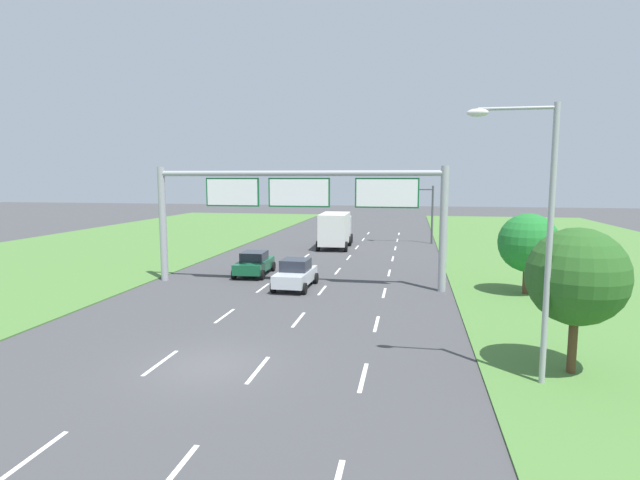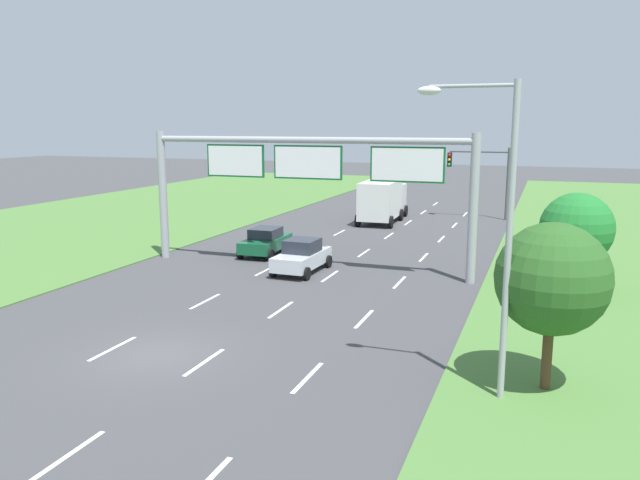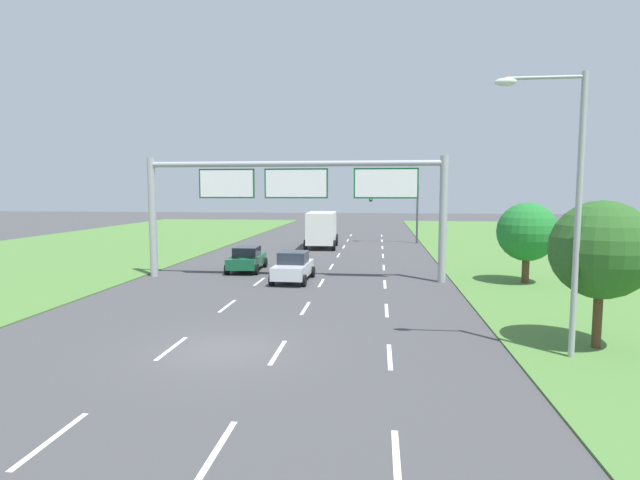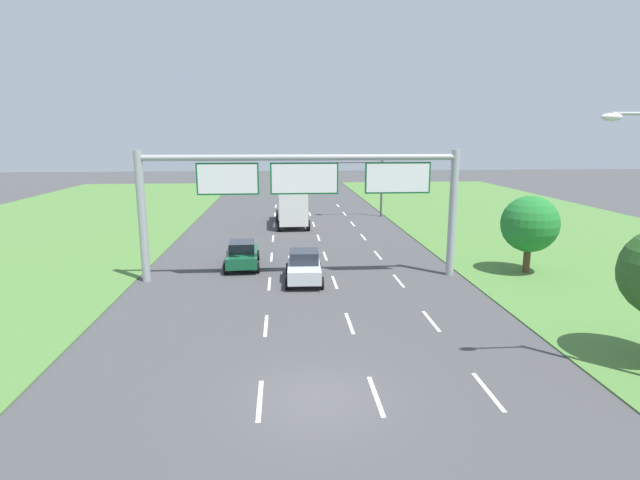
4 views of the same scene
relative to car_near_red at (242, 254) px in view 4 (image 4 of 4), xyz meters
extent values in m
plane|color=#424244|center=(3.45, -15.68, -0.77)|extent=(200.00, 200.00, 0.00)
cube|color=white|center=(1.70, -15.68, -0.77)|extent=(0.14, 2.40, 0.01)
cube|color=white|center=(1.70, -9.68, -0.77)|extent=(0.14, 2.40, 0.01)
cube|color=white|center=(1.70, -3.68, -0.77)|extent=(0.14, 2.40, 0.01)
cube|color=white|center=(1.70, 2.32, -0.77)|extent=(0.14, 2.40, 0.01)
cube|color=white|center=(1.70, 8.32, -0.77)|extent=(0.14, 2.40, 0.01)
cube|color=white|center=(1.70, 14.32, -0.77)|extent=(0.14, 2.40, 0.01)
cube|color=white|center=(1.70, 20.32, -0.77)|extent=(0.14, 2.40, 0.01)
cube|color=white|center=(1.70, 26.32, -0.77)|extent=(0.14, 2.40, 0.01)
cube|color=white|center=(5.20, -15.68, -0.77)|extent=(0.14, 2.40, 0.01)
cube|color=white|center=(5.20, -9.68, -0.77)|extent=(0.14, 2.40, 0.01)
cube|color=white|center=(5.20, -3.68, -0.77)|extent=(0.14, 2.40, 0.01)
cube|color=white|center=(5.20, 2.32, -0.77)|extent=(0.14, 2.40, 0.01)
cube|color=white|center=(5.20, 8.32, -0.77)|extent=(0.14, 2.40, 0.01)
cube|color=white|center=(5.20, 14.32, -0.77)|extent=(0.14, 2.40, 0.01)
cube|color=white|center=(5.20, 20.32, -0.77)|extent=(0.14, 2.40, 0.01)
cube|color=white|center=(5.20, 26.32, -0.77)|extent=(0.14, 2.40, 0.01)
cube|color=white|center=(8.70, -15.68, -0.77)|extent=(0.14, 2.40, 0.01)
cube|color=white|center=(8.70, -9.68, -0.77)|extent=(0.14, 2.40, 0.01)
cube|color=white|center=(8.70, -3.68, -0.77)|extent=(0.14, 2.40, 0.01)
cube|color=white|center=(8.70, 2.32, -0.77)|extent=(0.14, 2.40, 0.01)
cube|color=white|center=(8.70, 8.32, -0.77)|extent=(0.14, 2.40, 0.01)
cube|color=white|center=(8.70, 14.32, -0.77)|extent=(0.14, 2.40, 0.01)
cube|color=white|center=(8.70, 20.32, -0.77)|extent=(0.14, 2.40, 0.01)
cube|color=white|center=(8.70, 26.32, -0.77)|extent=(0.14, 2.40, 0.01)
cube|color=#145633|center=(0.00, 0.00, -0.13)|extent=(1.97, 4.20, 0.65)
cube|color=#232833|center=(0.00, 0.01, 0.48)|extent=(1.56, 1.93, 0.57)
cylinder|color=black|center=(-0.98, 1.46, -0.45)|extent=(0.25, 0.65, 0.64)
cylinder|color=black|center=(0.84, 1.55, -0.45)|extent=(0.25, 0.65, 0.64)
cylinder|color=black|center=(-0.84, -1.56, -0.45)|extent=(0.25, 0.65, 0.64)
cylinder|color=black|center=(0.98, -1.47, -0.45)|extent=(0.25, 0.65, 0.64)
cube|color=silver|center=(3.56, -3.34, -0.10)|extent=(1.83, 4.07, 0.70)
cube|color=#232833|center=(3.56, -3.26, 0.58)|extent=(1.57, 1.71, 0.66)
cylinder|color=black|center=(2.72, -1.86, -0.45)|extent=(0.24, 0.65, 0.64)
cylinder|color=black|center=(4.48, -1.90, -0.45)|extent=(0.24, 0.65, 0.64)
cylinder|color=black|center=(2.64, -4.78, -0.45)|extent=(0.24, 0.65, 0.64)
cylinder|color=black|center=(4.40, -4.82, -0.45)|extent=(0.24, 0.65, 0.64)
cube|color=silver|center=(3.16, 16.93, 0.78)|extent=(2.27, 2.17, 2.20)
cube|color=silver|center=(3.28, 13.22, 1.05)|extent=(2.53, 5.12, 2.73)
cylinder|color=black|center=(2.01, 17.40, -0.32)|extent=(0.31, 0.91, 0.90)
cylinder|color=black|center=(4.27, 17.47, -0.32)|extent=(0.31, 0.91, 0.90)
cylinder|color=black|center=(2.01, 15.09, -0.32)|extent=(0.31, 0.91, 0.90)
cylinder|color=black|center=(4.43, 15.17, -0.32)|extent=(0.31, 0.91, 0.90)
cylinder|color=black|center=(2.13, 11.26, -0.32)|extent=(0.31, 0.91, 0.90)
cylinder|color=black|center=(4.55, 11.34, -0.32)|extent=(0.31, 0.91, 0.90)
cylinder|color=#9EA0A5|center=(-4.95, -2.67, 2.73)|extent=(0.44, 0.44, 7.00)
cylinder|color=#9EA0A5|center=(11.85, -2.67, 2.73)|extent=(0.44, 0.44, 7.00)
cylinder|color=#9EA0A5|center=(3.45, -2.67, 5.83)|extent=(16.80, 0.32, 0.32)
cube|color=#0C5B28|center=(-0.40, -2.67, 4.73)|extent=(3.27, 0.12, 1.69)
cube|color=white|center=(-0.40, -2.74, 4.73)|extent=(3.11, 0.01, 1.53)
cube|color=#0C5B28|center=(3.65, -2.67, 4.73)|extent=(3.63, 0.12, 1.69)
cube|color=white|center=(3.65, -2.74, 4.73)|extent=(3.47, 0.01, 1.53)
cube|color=#0C5B28|center=(8.70, -2.67, 4.73)|extent=(3.57, 0.12, 1.69)
cube|color=white|center=(8.70, -2.74, 4.73)|extent=(3.41, 0.01, 1.53)
cylinder|color=#47494F|center=(12.05, 18.30, 2.03)|extent=(0.20, 0.20, 5.60)
cylinder|color=#47494F|center=(9.80, 18.30, 4.48)|extent=(4.50, 0.14, 0.14)
cube|color=black|center=(7.55, 18.30, 3.83)|extent=(0.32, 0.36, 1.10)
sphere|color=red|center=(7.55, 18.10, 4.20)|extent=(0.22, 0.22, 0.22)
sphere|color=orange|center=(7.55, 18.10, 3.83)|extent=(0.22, 0.22, 0.22)
sphere|color=green|center=(7.55, 18.10, 3.46)|extent=(0.22, 0.22, 0.22)
ellipsoid|color=silver|center=(11.96, -15.23, 7.48)|extent=(0.64, 0.32, 0.24)
cylinder|color=#513823|center=(16.32, -2.69, 0.07)|extent=(0.39, 0.39, 1.68)
sphere|color=#1F722C|center=(16.32, -2.69, 2.10)|extent=(3.18, 3.18, 3.18)
camera|label=1|loc=(10.11, -30.94, 5.55)|focal=28.00mm
camera|label=2|loc=(15.04, -31.88, 6.63)|focal=35.00mm
camera|label=3|loc=(8.30, -30.73, 4.30)|focal=28.00mm
camera|label=4|loc=(2.46, -29.33, 6.95)|focal=28.00mm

